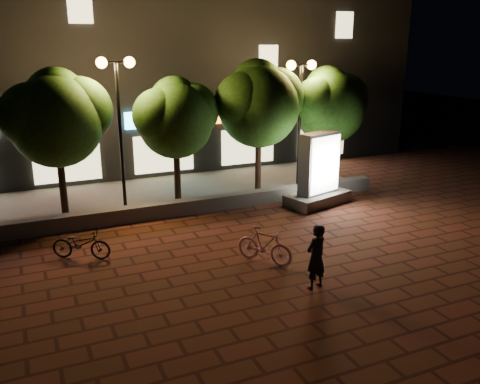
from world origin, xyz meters
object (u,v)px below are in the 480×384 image
ad_kiosk (319,176)px  scooter_pink (264,245)px  tree_right (259,101)px  tree_far_right (330,103)px  tree_left (57,115)px  tree_mid (176,115)px  street_lamp_right (301,91)px  street_lamp_left (118,95)px  scooter_parked (81,244)px  rider (316,257)px

ad_kiosk → scooter_pink: ad_kiosk is taller
tree_right → tree_far_right: 3.20m
ad_kiosk → scooter_pink: size_ratio=1.64×
tree_left → tree_mid: bearing=-0.0°
tree_far_right → ad_kiosk: tree_far_right is taller
street_lamp_right → scooter_pink: size_ratio=3.04×
street_lamp_left → street_lamp_right: (7.00, 0.00, -0.13)m
tree_right → scooter_pink: tree_right is taller
tree_far_right → tree_right: bearing=180.0°
street_lamp_right → ad_kiosk: (-0.37, -2.09, -2.83)m
tree_right → ad_kiosk: bearing=-61.6°
tree_left → scooter_pink: 8.17m
scooter_parked → street_lamp_right: bearing=-37.8°
scooter_pink → tree_left: bearing=91.8°
rider → scooter_pink: bearing=-91.1°
street_lamp_left → rider: (2.97, -7.73, -3.22)m
tree_left → scooter_pink: (4.46, -6.18, -2.95)m
tree_left → street_lamp_right: size_ratio=0.98×
ad_kiosk → street_lamp_left: bearing=162.5°
street_lamp_right → scooter_pink: street_lamp_right is taller
tree_left → scooter_parked: (0.00, -3.91, -3.01)m
tree_left → tree_right: (7.30, 0.00, 0.12)m
tree_mid → ad_kiosk: size_ratio=1.68×
scooter_pink → scooter_parked: 5.00m
scooter_parked → street_lamp_left: bearing=2.0°
street_lamp_right → scooter_pink: 8.17m
tree_left → ad_kiosk: bearing=-15.4°
tree_mid → street_lamp_right: bearing=-3.0°
tree_right → street_lamp_right: (1.64, -0.26, 0.33)m
rider → street_lamp_right: bearing=-132.7°
scooter_pink → rider: 1.90m
tree_far_right → tree_left: bearing=180.0°
tree_far_right → ad_kiosk: (-1.93, -2.35, -2.30)m
scooter_pink → rider: size_ratio=1.01×
tree_right → rider: size_ratio=3.13×
tree_left → rider: 9.75m
street_lamp_right → tree_left: bearing=178.3°
ad_kiosk → scooter_parked: ad_kiosk is taller
scooter_pink → scooter_parked: bearing=119.0°
tree_right → tree_far_right: (3.20, -0.00, -0.20)m
street_lamp_left → scooter_parked: (-1.94, -3.65, -3.60)m
street_lamp_left → scooter_pink: size_ratio=3.16×
tree_right → scooter_pink: 7.46m
ad_kiosk → rider: bearing=-123.0°
tree_right → street_lamp_right: tree_right is taller
street_lamp_left → ad_kiosk: (6.63, -2.09, -2.96)m
tree_left → ad_kiosk: size_ratio=1.82×
tree_far_right → scooter_pink: tree_far_right is taller
street_lamp_right → scooter_parked: 10.26m
tree_mid → scooter_pink: 6.77m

